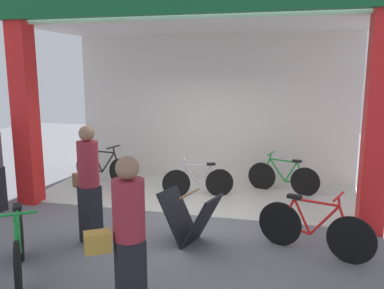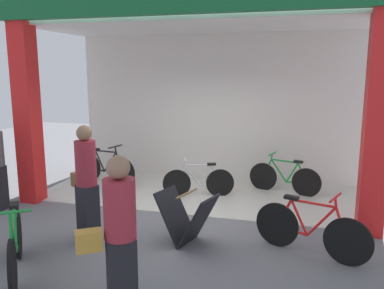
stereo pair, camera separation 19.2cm
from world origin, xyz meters
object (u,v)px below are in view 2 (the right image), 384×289
bicycle_inside_2 (106,168)px  sandwich_board_sign (187,218)px  bicycle_parked_0 (310,230)px  pedestrian_0 (119,235)px  bicycle_inside_0 (199,182)px  pedestrian_2 (86,183)px  bicycle_inside_1 (285,178)px  bicycle_parked_1 (15,246)px

bicycle_inside_2 → sandwich_board_sign: (2.64, -2.58, 0.03)m
bicycle_parked_0 → pedestrian_0: (-1.92, -1.94, 0.52)m
bicycle_inside_0 → bicycle_parked_0: size_ratio=0.90×
bicycle_parked_0 → pedestrian_0: 2.78m
bicycle_inside_2 → pedestrian_2: pedestrian_2 is taller
bicycle_inside_0 → bicycle_inside_2: (-2.27, 0.41, 0.04)m
bicycle_inside_2 → pedestrian_2: bearing=-67.4°
bicycle_inside_1 → bicycle_inside_2: bicycle_inside_2 is taller
bicycle_inside_2 → pedestrian_2: 3.15m
pedestrian_0 → bicycle_parked_0: bearing=45.2°
pedestrian_0 → pedestrian_2: size_ratio=0.97×
bicycle_inside_2 → bicycle_parked_0: 5.04m
bicycle_parked_0 → pedestrian_2: bearing=-173.3°
sandwich_board_sign → pedestrian_2: 1.56m
bicycle_inside_1 → bicycle_parked_1: (-3.07, -4.29, 0.05)m
bicycle_inside_1 → pedestrian_0: pedestrian_0 is taller
bicycle_parked_0 → pedestrian_0: bearing=-134.8°
bicycle_inside_1 → sandwich_board_sign: bicycle_inside_1 is taller
sandwich_board_sign → pedestrian_2: pedestrian_2 is taller
bicycle_parked_0 → bicycle_parked_1: (-3.53, -1.53, 0.02)m
bicycle_inside_0 → bicycle_parked_1: size_ratio=0.96×
bicycle_inside_1 → pedestrian_0: (-1.47, -4.69, 0.55)m
sandwich_board_sign → bicycle_parked_0: bearing=2.7°
bicycle_inside_0 → bicycle_inside_2: bearing=169.7°
bicycle_parked_0 → sandwich_board_sign: bearing=-177.3°
bicycle_inside_2 → bicycle_parked_0: (4.38, -2.49, 0.01)m
bicycle_inside_0 → bicycle_inside_2: size_ratio=0.88×
bicycle_inside_0 → pedestrian_2: 2.74m
bicycle_inside_0 → bicycle_inside_1: (1.65, 0.68, 0.01)m
bicycle_inside_1 → pedestrian_0: bearing=-107.4°
bicycle_parked_0 → pedestrian_0: pedestrian_0 is taller
bicycle_inside_0 → bicycle_inside_1: 1.79m
bicycle_inside_2 → pedestrian_0: 5.09m
sandwich_board_sign → bicycle_inside_2: bearing=135.7°
bicycle_parked_1 → bicycle_inside_1: bearing=54.4°
bicycle_inside_0 → pedestrian_0: 4.06m
bicycle_inside_0 → bicycle_inside_2: bicycle_inside_2 is taller
bicycle_parked_1 → sandwich_board_sign: 2.30m
bicycle_inside_2 → sandwich_board_sign: size_ratio=1.65×
bicycle_inside_1 → pedestrian_2: size_ratio=0.84×
bicycle_inside_1 → pedestrian_2: 4.19m
pedestrian_0 → bicycle_inside_1: bearing=72.6°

